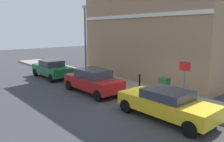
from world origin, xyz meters
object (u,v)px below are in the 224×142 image
object	(u,v)px
car_red	(93,80)
street_sign	(184,77)
bollard_near_cabinet	(140,81)
car_yellow	(166,103)
utility_cabinet	(164,88)
lamppost	(85,38)
car_green	(52,69)

from	to	relation	value
car_red	street_sign	bearing A→B (deg)	-163.10
bollard_near_cabinet	street_sign	bearing A→B (deg)	-100.91
car_yellow	bollard_near_cabinet	world-z (taller)	car_yellow
utility_cabinet	bollard_near_cabinet	world-z (taller)	utility_cabinet
utility_cabinet	car_red	bearing A→B (deg)	120.00
bollard_near_cabinet	utility_cabinet	bearing A→B (deg)	-92.91
street_sign	lamppost	size ratio (longest dim) A/B	0.40
bollard_near_cabinet	lamppost	bearing A→B (deg)	90.60
car_red	utility_cabinet	bearing A→B (deg)	-149.76
car_yellow	car_green	world-z (taller)	car_green
street_sign	car_green	bearing A→B (deg)	97.76
car_yellow	utility_cabinet	xyz separation A→B (m)	(2.23, 1.74, -0.03)
car_yellow	car_green	size ratio (longest dim) A/B	1.05
bollard_near_cabinet	lamppost	world-z (taller)	lamppost
car_red	bollard_near_cabinet	distance (m)	2.97
bollard_near_cabinet	lamppost	size ratio (longest dim) A/B	0.18
utility_cabinet	lamppost	size ratio (longest dim) A/B	0.20
car_green	lamppost	bearing A→B (deg)	-129.21
car_yellow	bollard_near_cabinet	xyz separation A→B (m)	(2.33, 3.70, -0.01)
utility_cabinet	bollard_near_cabinet	xyz separation A→B (m)	(0.10, 1.96, 0.02)
car_yellow	street_sign	bearing A→B (deg)	-85.10
lamppost	bollard_near_cabinet	bearing A→B (deg)	-89.40
car_red	utility_cabinet	size ratio (longest dim) A/B	3.72
lamppost	car_red	bearing A→B (deg)	-118.80
lamppost	street_sign	bearing A→B (deg)	-93.75
street_sign	lamppost	bearing A→B (deg)	86.25
car_red	bollard_near_cabinet	bearing A→B (deg)	-128.69
car_green	car_red	bearing A→B (deg)	-179.80
car_green	street_sign	distance (m)	11.50
utility_cabinet	bollard_near_cabinet	distance (m)	1.97
car_red	lamppost	size ratio (longest dim) A/B	0.75
car_red	bollard_near_cabinet	size ratio (longest dim) A/B	4.12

